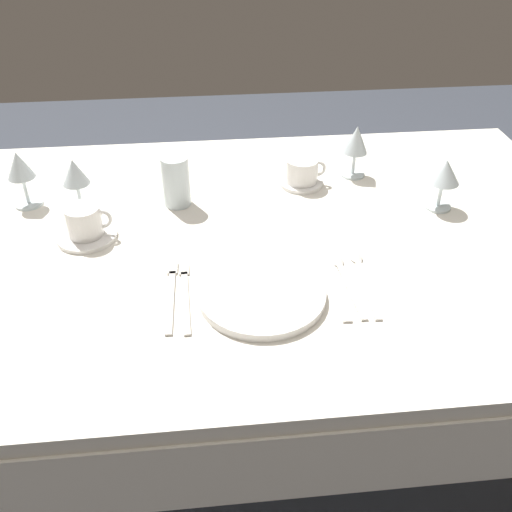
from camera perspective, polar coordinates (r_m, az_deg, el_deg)
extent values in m
plane|color=#383D47|center=(1.87, -1.20, -17.10)|extent=(6.00, 6.00, 0.00)
cube|color=silver|center=(1.37, -1.57, 1.50)|extent=(1.80, 1.10, 0.04)
cube|color=silver|center=(1.05, 1.07, -20.71)|extent=(1.80, 0.01, 0.18)
cube|color=silver|center=(1.89, -2.84, 8.15)|extent=(1.80, 0.01, 0.18)
cylinder|color=brown|center=(2.13, 19.54, 1.21)|extent=(0.07, 0.07, 0.70)
cylinder|color=white|center=(1.16, 0.60, -3.89)|extent=(0.26, 0.26, 0.02)
cube|color=beige|center=(1.16, -7.10, -4.62)|extent=(0.02, 0.20, 0.00)
cube|color=beige|center=(1.25, -7.27, -1.35)|extent=(0.02, 0.04, 0.00)
cube|color=beige|center=(1.17, -8.60, -4.56)|extent=(0.02, 0.20, 0.00)
cube|color=beige|center=(1.25, -8.40, -1.27)|extent=(0.02, 0.04, 0.00)
cube|color=beige|center=(1.19, 8.38, -3.72)|extent=(0.02, 0.18, 0.00)
cube|color=beige|center=(1.27, 7.51, -0.81)|extent=(0.02, 0.06, 0.00)
cube|color=beige|center=(1.20, 9.57, -3.47)|extent=(0.02, 0.19, 0.00)
ellipsoid|color=beige|center=(1.28, 8.21, -0.54)|extent=(0.03, 0.04, 0.01)
cube|color=beige|center=(1.21, 11.18, -3.27)|extent=(0.02, 0.20, 0.00)
ellipsoid|color=beige|center=(1.29, 10.09, -0.21)|extent=(0.03, 0.04, 0.01)
cylinder|color=white|center=(1.40, -16.66, 1.95)|extent=(0.14, 0.14, 0.01)
cylinder|color=white|center=(1.38, -16.95, 3.37)|extent=(0.08, 0.08, 0.07)
torus|color=white|center=(1.37, -15.31, 3.62)|extent=(0.05, 0.01, 0.05)
cylinder|color=white|center=(1.57, 4.58, 7.39)|extent=(0.12, 0.12, 0.01)
cylinder|color=white|center=(1.56, 4.64, 8.60)|extent=(0.09, 0.09, 0.06)
torus|color=white|center=(1.56, 6.25, 8.76)|extent=(0.05, 0.01, 0.05)
cylinder|color=silver|center=(1.64, 9.70, 8.14)|extent=(0.07, 0.07, 0.01)
cylinder|color=silver|center=(1.63, 9.83, 9.25)|extent=(0.01, 0.01, 0.06)
cone|color=silver|center=(1.60, 10.08, 11.51)|extent=(0.07, 0.07, 0.08)
cylinder|color=silver|center=(1.53, -17.17, 4.73)|extent=(0.07, 0.07, 0.01)
cylinder|color=silver|center=(1.51, -17.41, 5.90)|extent=(0.01, 0.01, 0.07)
cone|color=silver|center=(1.48, -17.85, 8.09)|extent=(0.07, 0.07, 0.07)
cylinder|color=silver|center=(1.54, 17.83, 4.80)|extent=(0.07, 0.07, 0.01)
cylinder|color=silver|center=(1.52, 18.08, 5.98)|extent=(0.01, 0.01, 0.07)
cone|color=silver|center=(1.49, 18.53, 8.12)|extent=(0.08, 0.08, 0.06)
cylinder|color=silver|center=(1.59, -21.90, 4.95)|extent=(0.07, 0.07, 0.01)
cylinder|color=silver|center=(1.57, -22.22, 6.19)|extent=(0.01, 0.01, 0.07)
cone|color=silver|center=(1.54, -22.81, 8.47)|extent=(0.07, 0.07, 0.07)
cylinder|color=silver|center=(1.46, -8.07, 7.48)|extent=(0.07, 0.07, 0.13)
cylinder|color=#C68C1E|center=(1.48, -7.98, 6.46)|extent=(0.06, 0.06, 0.06)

